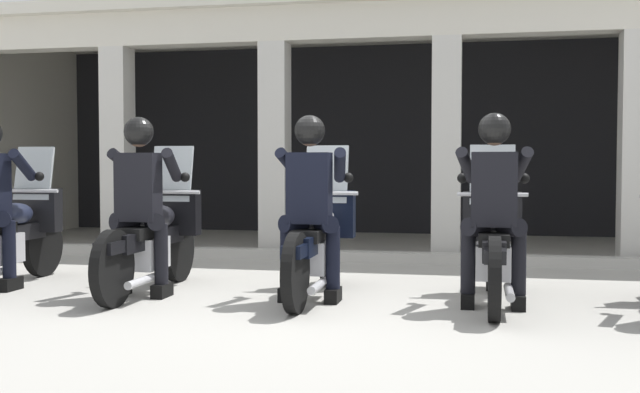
{
  "coord_description": "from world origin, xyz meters",
  "views": [
    {
      "loc": [
        1.4,
        -6.21,
        1.18
      ],
      "look_at": [
        0.0,
        0.54,
        0.88
      ],
      "focal_mm": 43.05,
      "sensor_mm": 36.0,
      "label": 1
    }
  ],
  "objects_px": {
    "motorcycle_right": "(493,243)",
    "police_officer_right": "(494,193)",
    "motorcycle_left": "(154,237)",
    "motorcycle_center": "(317,240)",
    "police_officer_center": "(310,192)",
    "motorcycle_far_left": "(9,233)",
    "police_officer_left": "(140,191)"
  },
  "relations": [
    {
      "from": "police_officer_center",
      "to": "police_officer_right",
      "type": "relative_size",
      "value": 1.0
    },
    {
      "from": "motorcycle_right",
      "to": "motorcycle_left",
      "type": "bearing_deg",
      "value": -166.25
    },
    {
      "from": "motorcycle_far_left",
      "to": "motorcycle_right",
      "type": "distance_m",
      "value": 4.57
    },
    {
      "from": "police_officer_left",
      "to": "motorcycle_right",
      "type": "distance_m",
      "value": 3.1
    },
    {
      "from": "police_officer_left",
      "to": "motorcycle_right",
      "type": "height_order",
      "value": "police_officer_left"
    },
    {
      "from": "motorcycle_left",
      "to": "police_officer_right",
      "type": "distance_m",
      "value": 3.08
    },
    {
      "from": "police_officer_left",
      "to": "police_officer_center",
      "type": "xyz_separation_m",
      "value": [
        1.52,
        0.06,
        0.0
      ]
    },
    {
      "from": "motorcycle_right",
      "to": "motorcycle_far_left",
      "type": "bearing_deg",
      "value": -167.28
    },
    {
      "from": "motorcycle_left",
      "to": "motorcycle_right",
      "type": "bearing_deg",
      "value": 11.21
    },
    {
      "from": "motorcycle_left",
      "to": "police_officer_left",
      "type": "distance_m",
      "value": 0.52
    },
    {
      "from": "motorcycle_far_left",
      "to": "police_officer_center",
      "type": "height_order",
      "value": "police_officer_center"
    },
    {
      "from": "motorcycle_center",
      "to": "police_officer_center",
      "type": "bearing_deg",
      "value": -78.17
    },
    {
      "from": "police_officer_left",
      "to": "motorcycle_right",
      "type": "xyz_separation_m",
      "value": [
        3.05,
        0.35,
        -0.44
      ]
    },
    {
      "from": "motorcycle_far_left",
      "to": "police_officer_center",
      "type": "distance_m",
      "value": 3.09
    },
    {
      "from": "motorcycle_left",
      "to": "motorcycle_right",
      "type": "distance_m",
      "value": 3.04
    },
    {
      "from": "motorcycle_left",
      "to": "police_officer_center",
      "type": "xyz_separation_m",
      "value": [
        1.52,
        -0.22,
        0.44
      ]
    },
    {
      "from": "motorcycle_left",
      "to": "police_officer_center",
      "type": "relative_size",
      "value": 1.29
    },
    {
      "from": "motorcycle_left",
      "to": "police_officer_center",
      "type": "height_order",
      "value": "police_officer_center"
    },
    {
      "from": "motorcycle_right",
      "to": "police_officer_right",
      "type": "relative_size",
      "value": 1.29
    },
    {
      "from": "motorcycle_far_left",
      "to": "motorcycle_left",
      "type": "height_order",
      "value": "same"
    },
    {
      "from": "police_officer_center",
      "to": "motorcycle_center",
      "type": "bearing_deg",
      "value": 101.83
    },
    {
      "from": "motorcycle_left",
      "to": "motorcycle_center",
      "type": "relative_size",
      "value": 1.0
    },
    {
      "from": "police_officer_left",
      "to": "police_officer_right",
      "type": "distance_m",
      "value": 3.04
    },
    {
      "from": "police_officer_right",
      "to": "motorcycle_left",
      "type": "bearing_deg",
      "value": -171.58
    },
    {
      "from": "motorcycle_left",
      "to": "police_officer_right",
      "type": "bearing_deg",
      "value": 5.88
    },
    {
      "from": "motorcycle_left",
      "to": "police_officer_center",
      "type": "distance_m",
      "value": 1.6
    },
    {
      "from": "motorcycle_right",
      "to": "police_officer_right",
      "type": "bearing_deg",
      "value": -77.71
    },
    {
      "from": "motorcycle_left",
      "to": "police_officer_right",
      "type": "xyz_separation_m",
      "value": [
        3.04,
        -0.22,
        0.44
      ]
    },
    {
      "from": "motorcycle_far_left",
      "to": "police_officer_right",
      "type": "height_order",
      "value": "police_officer_right"
    },
    {
      "from": "police_officer_left",
      "to": "motorcycle_left",
      "type": "bearing_deg",
      "value": 99.75
    },
    {
      "from": "police_officer_center",
      "to": "police_officer_right",
      "type": "height_order",
      "value": "same"
    },
    {
      "from": "motorcycle_left",
      "to": "motorcycle_far_left",
      "type": "bearing_deg",
      "value": -171.88
    }
  ]
}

